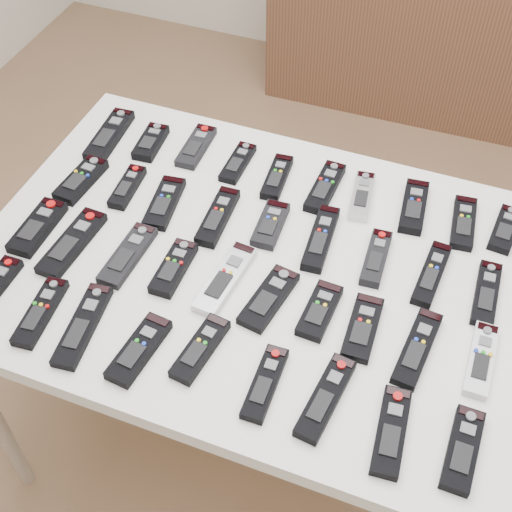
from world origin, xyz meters
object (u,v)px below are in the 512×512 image
(remote_1, at_px, (151,142))
(remote_4, at_px, (277,177))
(remote_13, at_px, (218,217))
(remote_24, at_px, (269,298))
(remote_18, at_px, (486,294))
(remote_35, at_px, (325,398))
(remote_12, at_px, (164,203))
(remote_26, at_px, (363,328))
(remote_0, at_px, (109,135))
(remote_11, at_px, (127,187))
(remote_6, at_px, (362,196))
(remote_9, at_px, (505,229))
(remote_21, at_px, (128,255))
(remote_20, at_px, (72,243))
(remote_7, at_px, (414,207))
(remote_19, at_px, (38,227))
(remote_30, at_px, (41,312))
(remote_33, at_px, (200,349))
(remote_2, at_px, (196,147))
(remote_34, at_px, (265,383))
(remote_8, at_px, (463,223))
(remote_31, at_px, (83,325))
(remote_32, at_px, (139,349))
(remote_22, at_px, (174,268))
(remote_37, at_px, (463,450))
(remote_16, at_px, (376,258))
(sideboard, at_px, (458,29))
(remote_36, at_px, (391,431))
(remote_28, at_px, (481,360))
(remote_5, at_px, (325,187))
(remote_17, at_px, (432,274))
(remote_10, at_px, (81,180))
(remote_15, at_px, (321,238))
(remote_3, at_px, (238,163))
(remote_27, at_px, (417,348))
(remote_25, at_px, (320,311))

(remote_1, relative_size, remote_4, 0.87)
(remote_13, distance_m, remote_24, 0.27)
(remote_18, bearing_deg, remote_35, -125.76)
(remote_12, bearing_deg, remote_26, -26.90)
(remote_0, distance_m, remote_26, 0.87)
(remote_11, height_order, remote_24, remote_11)
(remote_1, distance_m, remote_6, 0.57)
(remote_9, bearing_deg, remote_21, -148.50)
(remote_12, height_order, remote_20, same)
(remote_7, distance_m, remote_19, 0.88)
(remote_0, relative_size, remote_30, 1.15)
(remote_7, xyz_separation_m, remote_33, (-0.31, -0.55, 0.00))
(remote_2, relative_size, remote_11, 1.12)
(remote_7, relative_size, remote_33, 1.04)
(remote_18, relative_size, remote_34, 1.04)
(remote_8, bearing_deg, remote_18, -72.58)
(remote_26, distance_m, remote_30, 0.67)
(remote_1, height_order, remote_6, same)
(remote_31, bearing_deg, remote_26, 13.53)
(remote_7, distance_m, remote_35, 0.57)
(remote_0, bearing_deg, remote_32, -60.54)
(remote_22, distance_m, remote_37, 0.70)
(remote_12, bearing_deg, remote_2, 86.14)
(remote_16, bearing_deg, remote_0, 164.14)
(remote_4, distance_m, remote_11, 0.37)
(sideboard, bearing_deg, remote_36, -86.54)
(remote_21, bearing_deg, remote_0, 125.77)
(remote_9, bearing_deg, remote_11, -162.89)
(remote_6, bearing_deg, remote_11, -169.92)
(remote_13, xyz_separation_m, remote_28, (0.64, -0.18, -0.00))
(remote_1, relative_size, remote_34, 0.80)
(remote_20, height_order, remote_33, remote_33)
(remote_11, xyz_separation_m, remote_34, (0.51, -0.40, -0.00))
(remote_0, height_order, remote_5, same)
(remote_19, relative_size, remote_28, 0.99)
(sideboard, distance_m, remote_9, 1.62)
(remote_17, distance_m, remote_19, 0.90)
(remote_32, bearing_deg, remote_19, 155.51)
(remote_10, bearing_deg, remote_30, -67.32)
(remote_15, xyz_separation_m, remote_28, (0.39, -0.20, -0.00))
(remote_3, distance_m, remote_8, 0.57)
(remote_33, height_order, remote_35, same)
(remote_2, bearing_deg, remote_27, -33.60)
(remote_7, bearing_deg, remote_6, 178.50)
(remote_24, relative_size, remote_31, 0.83)
(remote_18, height_order, remote_28, remote_28)
(remote_25, relative_size, remote_34, 0.87)
(remote_5, height_order, remote_25, remote_5)
(remote_3, height_order, remote_20, remote_20)
(remote_4, xyz_separation_m, remote_16, (0.30, -0.17, 0.00))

